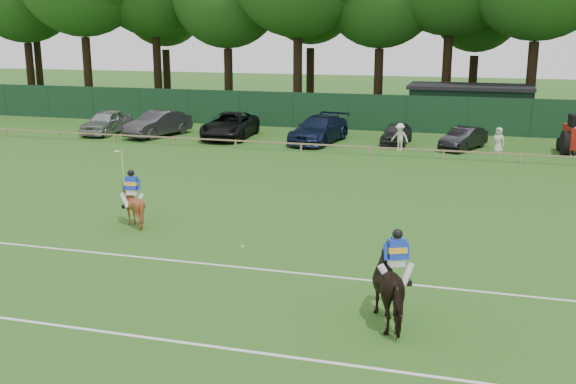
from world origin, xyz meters
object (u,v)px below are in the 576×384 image
(horse_dark, at_px, (395,287))
(spectator_left, at_px, (400,137))
(suv_black, at_px, (230,125))
(utility_shed, at_px, (469,106))
(sedan_silver, at_px, (107,122))
(sedan_grey, at_px, (158,124))
(horse_chestnut, at_px, (133,206))
(polo_ball, at_px, (243,247))
(hatch_grey, at_px, (397,133))
(estate_black, at_px, (463,138))
(spectator_right, at_px, (498,141))
(sedan_navy, at_px, (319,129))
(spectator_mid, at_px, (573,142))

(horse_dark, relative_size, spectator_left, 1.41)
(suv_black, height_order, utility_shed, utility_shed)
(sedan_silver, height_order, utility_shed, utility_shed)
(sedan_grey, xyz_separation_m, suv_black, (4.78, 0.62, -0.01))
(sedan_silver, relative_size, suv_black, 0.79)
(horse_chestnut, relative_size, polo_ball, 16.21)
(hatch_grey, xyz_separation_m, polo_ball, (-2.31, -21.50, -0.60))
(horse_dark, xyz_separation_m, horse_chestnut, (-10.12, 5.72, -0.21))
(hatch_grey, xyz_separation_m, spectator_left, (0.47, -2.29, 0.14))
(estate_black, xyz_separation_m, spectator_right, (1.93, -0.97, 0.11))
(sedan_grey, distance_m, estate_black, 19.35)
(horse_dark, relative_size, sedan_navy, 0.39)
(horse_dark, height_order, sedan_silver, horse_dark)
(sedan_grey, xyz_separation_m, spectator_mid, (25.21, -0.22, 0.03))
(sedan_silver, distance_m, estate_black, 23.10)
(horse_chestnut, distance_m, spectator_mid, 25.02)
(sedan_silver, relative_size, spectator_right, 3.09)
(sedan_grey, height_order, spectator_mid, spectator_mid)
(horse_chestnut, relative_size, sedan_grey, 0.29)
(sedan_navy, bearing_deg, horse_chestnut, -87.53)
(spectator_right, bearing_deg, polo_ball, -87.42)
(horse_chestnut, xyz_separation_m, sedan_grey, (-8.36, 18.72, 0.09))
(suv_black, xyz_separation_m, estate_black, (14.56, -0.08, -0.17))
(polo_ball, bearing_deg, sedan_silver, 129.94)
(spectator_right, xyz_separation_m, utility_shed, (-1.86, 9.63, 0.79))
(horse_chestnut, xyz_separation_m, utility_shed, (11.05, 27.93, 0.81))
(horse_dark, bearing_deg, utility_shed, -116.17)
(spectator_left, xyz_separation_m, polo_ball, (-2.78, -19.22, -0.74))
(suv_black, xyz_separation_m, polo_ball, (8.25, -20.70, -0.77))
(hatch_grey, relative_size, estate_black, 0.97)
(sedan_silver, xyz_separation_m, utility_shed, (23.17, 9.24, 0.75))
(suv_black, bearing_deg, estate_black, -4.49)
(sedan_grey, bearing_deg, hatch_grey, 21.08)
(spectator_left, xyz_separation_m, utility_shed, (3.61, 10.07, 0.75))
(horse_chestnut, bearing_deg, hatch_grey, -118.84)
(spectator_left, bearing_deg, spectator_mid, 19.65)
(sedan_navy, xyz_separation_m, polo_ball, (2.35, -20.56, -0.78))
(horse_chestnut, relative_size, hatch_grey, 0.39)
(sedan_silver, height_order, spectator_right, sedan_silver)
(polo_ball, bearing_deg, sedan_navy, 96.53)
(sedan_navy, bearing_deg, horse_dark, -63.26)
(suv_black, xyz_separation_m, spectator_left, (11.03, -1.48, -0.02))
(hatch_grey, bearing_deg, estate_black, -9.12)
(horse_dark, height_order, estate_black, horse_dark)
(spectator_right, bearing_deg, sedan_silver, -155.57)
(sedan_grey, bearing_deg, polo_ball, -41.25)
(sedan_grey, relative_size, polo_ball, 55.31)
(sedan_navy, bearing_deg, polo_ball, -74.12)
(sedan_silver, xyz_separation_m, polo_ball, (16.78, -20.05, -0.75))
(suv_black, distance_m, spectator_left, 11.13)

